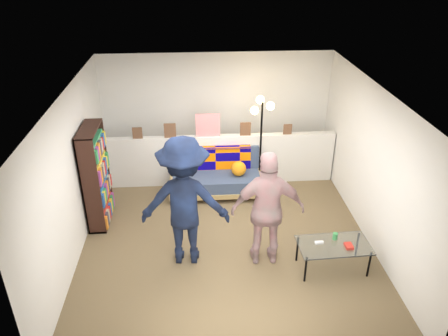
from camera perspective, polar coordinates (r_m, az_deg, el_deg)
name	(u,v)px	position (r m, az deg, el deg)	size (l,w,h in m)	color
ground	(226,237)	(7.15, 0.23, -8.97)	(5.00, 5.00, 0.00)	brown
room_shell	(224,130)	(6.72, -0.04, 4.97)	(4.60, 5.05, 2.45)	silver
half_wall_ledge	(219,159)	(8.42, -0.68, 1.12)	(4.45, 0.15, 1.00)	silver
ledge_decor	(206,128)	(8.11, -2.31, 5.28)	(2.97, 0.02, 0.45)	brown
futon_sofa	(217,176)	(8.16, -0.92, -1.01)	(1.74, 0.86, 0.74)	#A68951
bookshelf	(96,179)	(7.44, -16.35, -1.44)	(0.28, 0.84, 1.69)	black
coffee_table	(334,246)	(6.50, 14.20, -9.85)	(1.04, 0.60, 0.53)	black
floor_lamp	(261,126)	(7.92, 4.86, 5.52)	(0.42, 0.35, 1.82)	black
person_left	(184,202)	(6.19, -5.18, -4.43)	(1.28, 0.73, 1.97)	black
person_right	(268,210)	(6.21, 5.74, -5.45)	(1.04, 0.43, 1.78)	#D4898E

